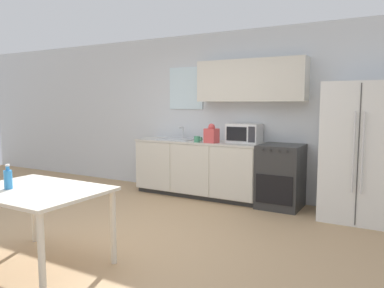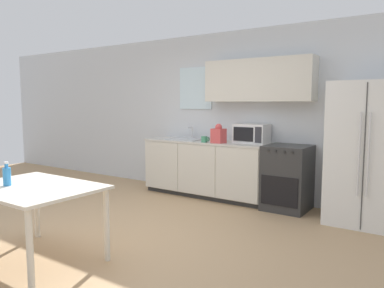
% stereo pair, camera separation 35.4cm
% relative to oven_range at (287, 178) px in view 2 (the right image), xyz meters
% --- Properties ---
extents(ground_plane, '(12.00, 12.00, 0.00)m').
position_rel_oven_range_xyz_m(ground_plane, '(-1.17, -2.08, -0.47)').
color(ground_plane, tan).
extents(wall_back, '(12.00, 0.38, 2.70)m').
position_rel_oven_range_xyz_m(wall_back, '(-1.08, 0.32, 0.97)').
color(wall_back, silver).
rests_on(wall_back, ground_plane).
extents(kitchen_counter, '(2.17, 0.63, 0.92)m').
position_rel_oven_range_xyz_m(kitchen_counter, '(-1.39, 0.01, -0.00)').
color(kitchen_counter, '#333333').
rests_on(kitchen_counter, ground_plane).
extents(oven_range, '(0.61, 0.65, 0.93)m').
position_rel_oven_range_xyz_m(oven_range, '(0.00, 0.00, 0.00)').
color(oven_range, '#2D2D2D').
rests_on(oven_range, ground_plane).
extents(refrigerator, '(0.94, 0.79, 1.81)m').
position_rel_oven_range_xyz_m(refrigerator, '(1.08, -0.06, 0.44)').
color(refrigerator, silver).
rests_on(refrigerator, ground_plane).
extents(kitchen_sink, '(0.58, 0.44, 0.21)m').
position_rel_oven_range_xyz_m(kitchen_sink, '(-1.80, 0.02, 0.47)').
color(kitchen_sink, '#B7BABC').
rests_on(kitchen_sink, kitchen_counter).
extents(microwave, '(0.51, 0.34, 0.30)m').
position_rel_oven_range_xyz_m(microwave, '(-0.63, 0.12, 0.60)').
color(microwave, silver).
rests_on(microwave, kitchen_counter).
extents(coffee_mug, '(0.13, 0.10, 0.10)m').
position_rel_oven_range_xyz_m(coffee_mug, '(-1.30, -0.19, 0.50)').
color(coffee_mug, '#3F8C66').
rests_on(coffee_mug, kitchen_counter).
extents(grocery_bag_0, '(0.22, 0.19, 0.30)m').
position_rel_oven_range_xyz_m(grocery_bag_0, '(-1.07, -0.14, 0.59)').
color(grocery_bag_0, '#D14C4C').
rests_on(grocery_bag_0, kitchen_counter).
extents(dining_table, '(1.27, 0.93, 0.75)m').
position_rel_oven_range_xyz_m(dining_table, '(-1.40, -3.13, 0.19)').
color(dining_table, beige).
rests_on(dining_table, ground_plane).
extents(drink_bottle, '(0.07, 0.07, 0.23)m').
position_rel_oven_range_xyz_m(drink_bottle, '(-1.61, -3.25, 0.38)').
color(drink_bottle, '#338CD8').
rests_on(drink_bottle, dining_table).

